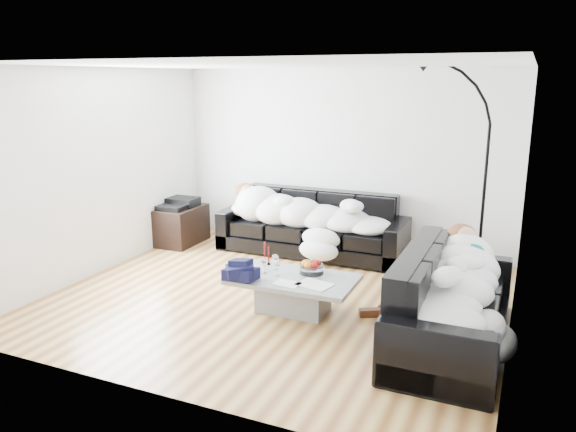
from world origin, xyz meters
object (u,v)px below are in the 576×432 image
at_px(candle_right, 269,256).
at_px(stereo, 179,203).
at_px(candle_left, 265,253).
at_px(sleeper_back, 311,210).
at_px(shoes, 379,311).
at_px(wine_glass_c, 278,268).
at_px(sofa_back, 312,224).
at_px(sofa_right, 453,299).
at_px(sleeper_right, 455,278).
at_px(wine_glass_b, 264,265).
at_px(av_cabinet, 180,225).
at_px(wine_glass_a, 275,262).
at_px(fruit_bowl, 312,266).
at_px(coffee_table, 293,294).
at_px(floor_lamp, 485,186).

xyz_separation_m(candle_right, stereo, (-2.18, 1.42, 0.13)).
xyz_separation_m(candle_left, stereo, (-2.12, 1.40, 0.11)).
bearing_deg(sleeper_back, shoes, -49.27).
bearing_deg(wine_glass_c, shoes, 15.68).
distance_m(sofa_back, wine_glass_c, 2.09).
xyz_separation_m(sofa_right, sleeper_right, (0.00, 0.00, 0.20)).
bearing_deg(wine_glass_b, av_cabinet, 143.05).
bearing_deg(wine_glass_a, wine_glass_b, -109.97).
bearing_deg(wine_glass_c, sleeper_right, -1.42).
distance_m(wine_glass_c, candle_left, 0.44).
distance_m(sofa_back, fruit_bowl, 1.97).
height_order(sofa_right, coffee_table, sofa_right).
distance_m(sofa_back, coffee_table, 2.11).
bearing_deg(fruit_bowl, wine_glass_a, -174.44).
height_order(sofa_back, fruit_bowl, sofa_back).
distance_m(stereo, floor_lamp, 4.37).
height_order(wine_glass_b, av_cabinet, wine_glass_b).
bearing_deg(wine_glass_b, coffee_table, 2.07).
height_order(sofa_back, floor_lamp, floor_lamp).
distance_m(fruit_bowl, wine_glass_b, 0.52).
bearing_deg(shoes, sofa_right, -41.01).
distance_m(wine_glass_c, stereo, 2.98).
bearing_deg(floor_lamp, stereo, -179.41).
xyz_separation_m(wine_glass_a, shoes, (1.17, 0.12, -0.43)).
bearing_deg(sleeper_right, coffee_table, 87.52).
xyz_separation_m(sofa_right, candle_right, (-2.09, 0.34, 0.05)).
distance_m(sleeper_right, candle_left, 2.19).
height_order(sofa_back, sleeper_back, sofa_back).
relative_size(sleeper_back, candle_left, 8.78).
height_order(wine_glass_b, wine_glass_c, wine_glass_b).
relative_size(sofa_back, av_cabinet, 3.26).
xyz_separation_m(wine_glass_a, candle_right, (-0.14, 0.12, 0.02)).
height_order(sleeper_right, coffee_table, sleeper_right).
xyz_separation_m(coffee_table, wine_glass_c, (-0.17, -0.03, 0.28)).
height_order(sofa_right, candle_left, sofa_right).
xyz_separation_m(coffee_table, wine_glass_b, (-0.34, -0.01, 0.28)).
bearing_deg(sofa_back, wine_glass_a, -81.14).
height_order(fruit_bowl, av_cabinet, av_cabinet).
distance_m(candle_left, floor_lamp, 2.79).
distance_m(sofa_right, wine_glass_b, 2.02).
bearing_deg(sleeper_right, wine_glass_a, 83.59).
height_order(fruit_bowl, wine_glass_b, wine_glass_b).
bearing_deg(fruit_bowl, av_cabinet, 151.33).
height_order(wine_glass_a, av_cabinet, wine_glass_a).
distance_m(fruit_bowl, stereo, 3.13).
bearing_deg(sleeper_right, candle_right, 80.77).
relative_size(stereo, floor_lamp, 0.18).
xyz_separation_m(candle_left, av_cabinet, (-2.12, 1.40, -0.24)).
bearing_deg(stereo, shoes, -23.84).
xyz_separation_m(sofa_back, candle_right, (0.16, -1.75, 0.06)).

